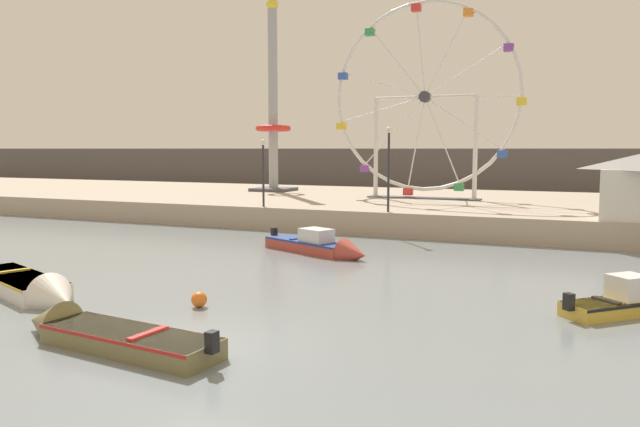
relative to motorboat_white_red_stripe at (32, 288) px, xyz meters
The scene contains 12 objects.
ground_plane 7.51m from the motorboat_white_red_stripe, 15.52° to the right, with size 240.00×240.00×0.00m, color slate.
quay_promenade 26.79m from the motorboat_white_red_stripe, 74.34° to the left, with size 110.00×19.41×1.22m, color tan.
distant_town_skyline 50.40m from the motorboat_white_red_stripe, 81.74° to the left, with size 140.00×3.00×4.40m, color #564C47.
motorboat_white_red_stripe is the anchor object (origin of this frame).
motorboat_olive_wood 5.60m from the motorboat_white_red_stripe, 27.77° to the right, with size 5.79×1.85×1.21m.
motorboat_faded_red 11.42m from the motorboat_white_red_stripe, 64.19° to the left, with size 5.55×3.30×1.36m.
motorboat_mustard_yellow 17.10m from the motorboat_white_red_stripe, 17.57° to the left, with size 3.49×3.43×1.33m.
ferris_wheel_white_frame 27.05m from the motorboat_white_red_stripe, 77.69° to the left, with size 12.01×1.20×12.33m.
drop_tower_steel_tower 29.55m from the motorboat_white_red_stripe, 103.06° to the left, with size 2.80×2.80×14.10m.
promenade_lamp_near 17.97m from the motorboat_white_red_stripe, 70.23° to the left, with size 0.32×0.32×4.25m.
promenade_lamp_far 16.98m from the motorboat_white_red_stripe, 94.04° to the left, with size 0.32×0.32×3.67m.
mooring_buoy_orange 5.31m from the motorboat_white_red_stripe, 10.88° to the left, with size 0.44×0.44×0.44m, color orange.
Camera 1 is at (7.65, -11.05, 4.39)m, focal length 34.52 mm.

